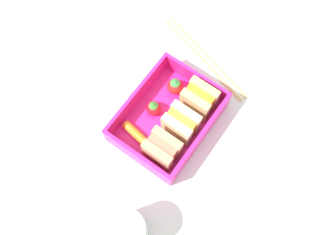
{
  "coord_description": "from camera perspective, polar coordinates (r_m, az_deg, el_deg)",
  "views": [
    {
      "loc": [
        16.97,
        12.09,
        61.25
      ],
      "look_at": [
        0.0,
        0.0,
        2.7
      ],
      "focal_mm": 40.0,
      "sensor_mm": 36.0,
      "label": 1
    }
  ],
  "objects": [
    {
      "name": "ground_plane",
      "position": [
        0.66,
        -0.0,
        -1.08
      ],
      "size": [
        120.0,
        120.0,
        2.0
      ],
      "primitive_type": "cube",
      "color": "silver"
    },
    {
      "name": "bento_tray",
      "position": [
        0.64,
        -0.0,
        -0.63
      ],
      "size": [
        17.4,
        13.37,
        1.2
      ],
      "primitive_type": "cube",
      "color": "#E42089",
      "rests_on": "ground_plane"
    },
    {
      "name": "bento_rim",
      "position": [
        0.62,
        -0.0,
        0.17
      ],
      "size": [
        17.4,
        13.37,
        4.07
      ],
      "color": "#E42089",
      "rests_on": "bento_tray"
    },
    {
      "name": "sandwich_left",
      "position": [
        0.62,
        4.75,
        2.77
      ],
      "size": [
        4.05,
        5.21,
        5.61
      ],
      "color": "tan",
      "rests_on": "bento_tray"
    },
    {
      "name": "sandwich_center_left",
      "position": [
        0.6,
        2.01,
        -0.93
      ],
      "size": [
        4.05,
        5.21,
        5.61
      ],
      "color": "beige",
      "rests_on": "bento_tray"
    },
    {
      "name": "sandwich_center",
      "position": [
        0.59,
        -0.87,
        -4.82
      ],
      "size": [
        4.05,
        5.21,
        5.61
      ],
      "color": "tan",
      "rests_on": "bento_tray"
    },
    {
      "name": "strawberry_far_left",
      "position": [
        0.64,
        1.08,
        4.81
      ],
      "size": [
        2.79,
        2.79,
        3.39
      ],
      "color": "red",
      "rests_on": "bento_tray"
    },
    {
      "name": "strawberry_left",
      "position": [
        0.63,
        -2.31,
        1.3
      ],
      "size": [
        2.53,
        2.53,
        3.13
      ],
      "color": "red",
      "rests_on": "bento_tray"
    },
    {
      "name": "carrot_stick_far_left",
      "position": [
        0.62,
        -4.85,
        -2.53
      ],
      "size": [
        2.2,
        5.45,
        1.45
      ],
      "primitive_type": "cylinder",
      "rotation": [
        1.57,
        0.0,
        6.14
      ],
      "color": "orange",
      "rests_on": "bento_tray"
    },
    {
      "name": "chopstick_pair",
      "position": [
        0.7,
        5.59,
        9.13
      ],
      "size": [
        7.34,
        20.88,
        0.7
      ],
      "color": "tan",
      "rests_on": "ground_plane"
    },
    {
      "name": "drinking_glass",
      "position": [
        0.58,
        -6.27,
        -16.86
      ],
      "size": [
        6.07,
        6.07,
        7.56
      ],
      "primitive_type": "cylinder",
      "color": "silver",
      "rests_on": "ground_plane"
    },
    {
      "name": "folded_napkin",
      "position": [
        0.69,
        -10.85,
        5.36
      ],
      "size": [
        14.54,
        14.14,
        0.4
      ],
      "primitive_type": "cube",
      "rotation": [
        0.0,
        0.0,
        -0.27
      ],
      "color": "silver",
      "rests_on": "ground_plane"
    }
  ]
}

